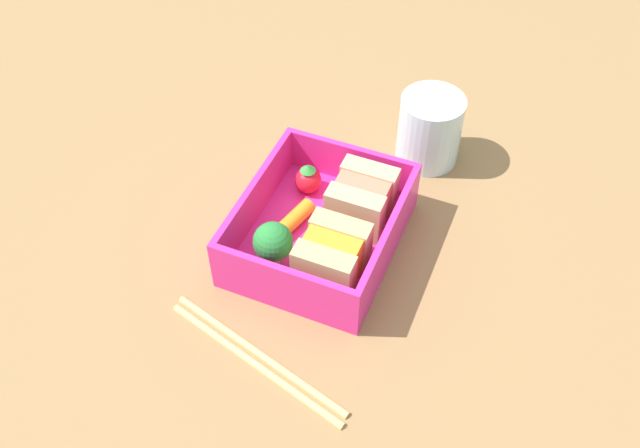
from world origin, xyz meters
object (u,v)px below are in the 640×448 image
object	(u,v)px
drinking_glass	(430,129)
chopstick_pair	(259,357)
sandwich_left	(362,199)
broccoli_floret	(273,242)
strawberry_far_left	(308,179)
carrot_stick_far_left	(291,224)
sandwich_center_left	(332,256)

from	to	relation	value
drinking_glass	chopstick_pair	bearing A→B (deg)	-10.68
sandwich_left	broccoli_floret	bearing A→B (deg)	-31.47
chopstick_pair	drinking_glass	world-z (taller)	drinking_glass
strawberry_far_left	drinking_glass	bearing A→B (deg)	138.99
carrot_stick_far_left	broccoli_floret	distance (cm)	4.84
strawberry_far_left	carrot_stick_far_left	xyz separation A→B (cm)	(5.33, 0.54, -0.67)
sandwich_left	carrot_stick_far_left	bearing A→B (deg)	-53.54
sandwich_center_left	strawberry_far_left	xyz separation A→B (cm)	(-8.63, -5.97, -0.89)
carrot_stick_far_left	sandwich_center_left	bearing A→B (deg)	58.68
sandwich_center_left	carrot_stick_far_left	xyz separation A→B (cm)	(-3.30, -5.43, -1.56)
chopstick_pair	carrot_stick_far_left	bearing A→B (deg)	-167.15
sandwich_center_left	chopstick_pair	world-z (taller)	sandwich_center_left
sandwich_center_left	strawberry_far_left	world-z (taller)	sandwich_center_left
drinking_glass	carrot_stick_far_left	bearing A→B (deg)	-28.26
sandwich_left	sandwich_center_left	bearing A→B (deg)	0.00
sandwich_left	carrot_stick_far_left	distance (cm)	6.92
sandwich_center_left	chopstick_pair	distance (cm)	10.54
carrot_stick_far_left	chopstick_pair	xyz separation A→B (cm)	(13.06, 2.98, -1.59)
sandwich_center_left	drinking_glass	xyz separation A→B (cm)	(-18.90, 2.96, 0.20)
sandwich_left	drinking_glass	bearing A→B (deg)	165.67
sandwich_center_left	strawberry_far_left	bearing A→B (deg)	-145.34
sandwich_center_left	carrot_stick_far_left	world-z (taller)	sandwich_center_left
sandwich_left	sandwich_center_left	size ratio (longest dim) A/B	1.00
sandwich_left	drinking_glass	xyz separation A→B (cm)	(-11.59, 2.96, 0.20)
sandwich_left	chopstick_pair	bearing A→B (deg)	-8.15
sandwich_left	broccoli_floret	world-z (taller)	broccoli_floret
chopstick_pair	drinking_glass	bearing A→B (deg)	169.32
strawberry_far_left	drinking_glass	distance (cm)	13.65
chopstick_pair	drinking_glass	distance (cm)	29.36
carrot_stick_far_left	chopstick_pair	bearing A→B (deg)	12.85
sandwich_left	chopstick_pair	distance (cm)	17.53
strawberry_far_left	broccoli_floret	bearing A→B (deg)	5.17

